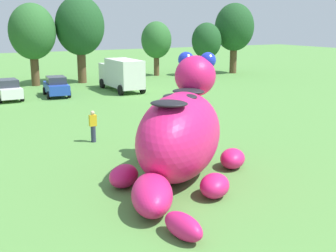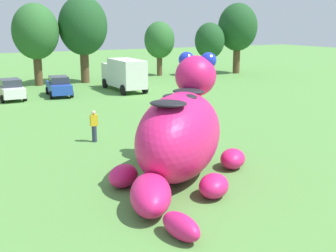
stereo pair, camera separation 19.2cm
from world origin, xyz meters
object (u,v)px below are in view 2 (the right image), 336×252
(car_blue, at_px, (59,86))
(spectator_near_inflatable, at_px, (94,126))
(car_white, at_px, (11,89))
(box_truck, at_px, (124,74))
(giant_inflatable_creature, at_px, (180,134))

(car_blue, height_order, spectator_near_inflatable, car_blue)
(car_white, distance_m, box_truck, 10.13)
(box_truck, distance_m, spectator_near_inflatable, 17.78)
(car_white, relative_size, spectator_near_inflatable, 2.42)
(giant_inflatable_creature, xyz_separation_m, car_white, (-3.18, 22.55, -0.95))
(car_white, bearing_deg, box_truck, 0.08)
(car_blue, relative_size, spectator_near_inflatable, 2.49)
(car_blue, distance_m, box_truck, 6.17)
(car_blue, xyz_separation_m, box_truck, (6.12, 0.08, 0.74))
(box_truck, height_order, spectator_near_inflatable, box_truck)
(car_blue, relative_size, box_truck, 0.66)
(box_truck, bearing_deg, car_blue, -179.29)
(car_blue, bearing_deg, box_truck, 0.71)
(car_white, bearing_deg, spectator_near_inflatable, -83.36)
(car_white, bearing_deg, car_blue, -0.89)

